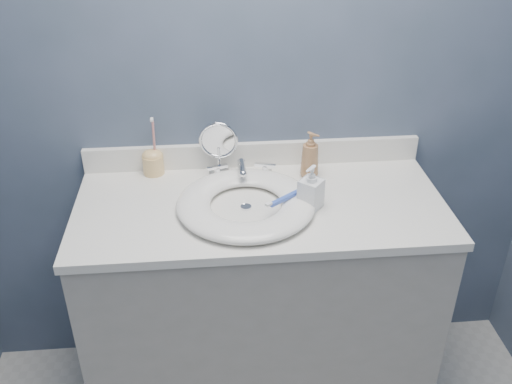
{
  "coord_description": "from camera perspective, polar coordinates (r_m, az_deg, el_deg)",
  "views": [
    {
      "loc": [
        -0.16,
        -0.61,
        1.88
      ],
      "look_at": [
        -0.02,
        0.94,
        0.94
      ],
      "focal_mm": 40.0,
      "sensor_mm": 36.0,
      "label": 1
    }
  ],
  "objects": [
    {
      "name": "soap_bottle_amber",
      "position": [
        2.0,
        5.43,
        3.72
      ],
      "size": [
        0.09,
        0.09,
        0.17
      ],
      "primitive_type": "imported",
      "rotation": [
        0.0,
        0.0,
        0.75
      ],
      "color": "#9E6F47",
      "rests_on": "countertop"
    },
    {
      "name": "makeup_mirror",
      "position": [
        2.0,
        -3.76,
        4.58
      ],
      "size": [
        0.14,
        0.08,
        0.2
      ],
      "rotation": [
        0.0,
        0.0,
        -0.13
      ],
      "color": "silver",
      "rests_on": "countertop"
    },
    {
      "name": "basin",
      "position": [
        1.84,
        -1.02,
        -1.14
      ],
      "size": [
        0.45,
        0.45,
        0.04
      ],
      "primitive_type": null,
      "color": "white",
      "rests_on": "countertop"
    },
    {
      "name": "toothbrush_lying",
      "position": [
        1.83,
        3.06,
        -0.56
      ],
      "size": [
        0.15,
        0.12,
        0.02
      ],
      "rotation": [
        0.0,
        0.0,
        0.65
      ],
      "color": "blue",
      "rests_on": "basin"
    },
    {
      "name": "drain",
      "position": [
        1.85,
        -1.01,
        -1.54
      ],
      "size": [
        0.04,
        0.04,
        0.01
      ],
      "primitive_type": "cylinder",
      "color": "silver",
      "rests_on": "countertop"
    },
    {
      "name": "countertop",
      "position": [
        1.89,
        0.44,
        -1.46
      ],
      "size": [
        1.22,
        0.57,
        0.03
      ],
      "primitive_type": "cube",
      "color": "white",
      "rests_on": "vanity_cabinet"
    },
    {
      "name": "toothbrush_holder",
      "position": [
        2.06,
        -10.26,
        3.07
      ],
      "size": [
        0.08,
        0.08,
        0.22
      ],
      "rotation": [
        0.0,
        0.0,
        0.31
      ],
      "color": "#F1C478",
      "rests_on": "countertop"
    },
    {
      "name": "back_wall",
      "position": [
        1.99,
        -0.31,
        11.03
      ],
      "size": [
        2.2,
        0.02,
        2.4
      ],
      "primitive_type": "cube",
      "color": "#415061",
      "rests_on": "ground"
    },
    {
      "name": "backsplash",
      "position": [
        2.09,
        -0.26,
        3.8
      ],
      "size": [
        1.22,
        0.02,
        0.09
      ],
      "primitive_type": "cube",
      "color": "white",
      "rests_on": "countertop"
    },
    {
      "name": "soap_bottle_clear",
      "position": [
        1.83,
        5.54,
        0.48
      ],
      "size": [
        0.1,
        0.1,
        0.15
      ],
      "primitive_type": "imported",
      "rotation": [
        0.0,
        0.0,
        -0.71
      ],
      "color": "white",
      "rests_on": "countertop"
    },
    {
      "name": "faucet",
      "position": [
        2.01,
        -1.44,
        2.05
      ],
      "size": [
        0.25,
        0.13,
        0.07
      ],
      "color": "silver",
      "rests_on": "countertop"
    },
    {
      "name": "vanity_cabinet",
      "position": [
        2.16,
        0.39,
        -11.37
      ],
      "size": [
        1.2,
        0.55,
        0.85
      ],
      "primitive_type": "cube",
      "color": "#B2ABA2",
      "rests_on": "ground"
    }
  ]
}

